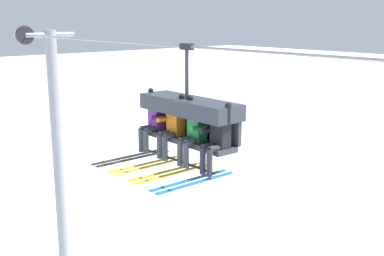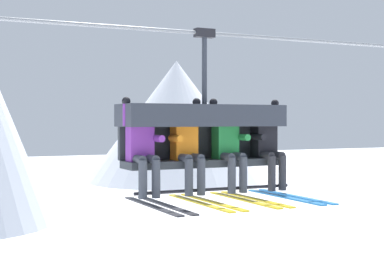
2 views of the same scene
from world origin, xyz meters
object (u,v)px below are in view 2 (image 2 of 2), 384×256
object	(u,v)px
skier_purple	(143,148)
skier_orange	(188,147)
skier_black	(269,145)
skier_green	(229,146)
chairlift_chair	(202,126)

from	to	relation	value
skier_purple	skier_orange	world-z (taller)	same
skier_purple	skier_black	xyz separation A→B (m)	(1.90, 0.00, 0.00)
skier_purple	skier_green	xyz separation A→B (m)	(1.26, 0.00, 0.00)
chairlift_chair	skier_purple	xyz separation A→B (m)	(-0.95, -0.21, -0.27)
chairlift_chair	skier_green	world-z (taller)	chairlift_chair
skier_orange	skier_black	world-z (taller)	same
skier_orange	skier_black	distance (m)	1.26
skier_orange	skier_green	bearing A→B (deg)	0.00
skier_orange	skier_green	distance (m)	0.62
skier_orange	skier_purple	bearing A→B (deg)	180.00
skier_purple	skier_black	size ratio (longest dim) A/B	1.00
chairlift_chair	skier_green	xyz separation A→B (m)	(0.31, -0.21, -0.27)
skier_green	skier_black	xyz separation A→B (m)	(0.64, 0.00, 0.00)
chairlift_chair	skier_black	world-z (taller)	chairlift_chair
chairlift_chair	skier_green	size ratio (longest dim) A/B	1.36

